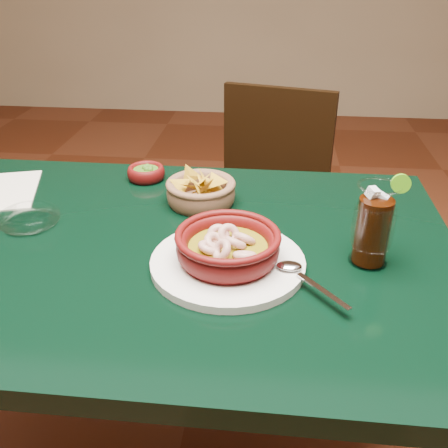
# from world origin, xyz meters

# --- Properties ---
(dining_table) EXTENTS (1.20, 0.80, 0.75)m
(dining_table) POSITION_xyz_m (0.00, 0.00, 0.65)
(dining_table) COLOR black
(dining_table) RESTS_ON ground
(dining_chair) EXTENTS (0.49, 0.49, 0.87)m
(dining_chair) POSITION_xyz_m (0.21, 0.70, 0.48)
(dining_chair) COLOR black
(dining_chair) RESTS_ON ground
(shrimp_plate) EXTENTS (0.35, 0.29, 0.08)m
(shrimp_plate) POSITION_xyz_m (0.15, -0.07, 0.78)
(shrimp_plate) COLOR silver
(shrimp_plate) RESTS_ON dining_table
(chip_basket) EXTENTS (0.19, 0.19, 0.11)m
(chip_basket) POSITION_xyz_m (0.06, 0.18, 0.78)
(chip_basket) COLOR brown
(chip_basket) RESTS_ON dining_table
(guacamole_ramekin) EXTENTS (0.11, 0.11, 0.04)m
(guacamole_ramekin) POSITION_xyz_m (-0.09, 0.31, 0.77)
(guacamole_ramekin) COLOR #470809
(guacamole_ramekin) RESTS_ON dining_table
(cola_drink) EXTENTS (0.16, 0.16, 0.18)m
(cola_drink) POSITION_xyz_m (0.41, -0.03, 0.83)
(cola_drink) COLOR white
(cola_drink) RESTS_ON dining_table
(glass_ashtray) EXTENTS (0.14, 0.14, 0.03)m
(glass_ashtray) POSITION_xyz_m (-0.28, 0.04, 0.77)
(glass_ashtray) COLOR white
(glass_ashtray) RESTS_ON dining_table
(paper_menu) EXTENTS (0.23, 0.26, 0.00)m
(paper_menu) POSITION_xyz_m (-0.43, 0.19, 0.75)
(paper_menu) COLOR beige
(paper_menu) RESTS_ON dining_table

